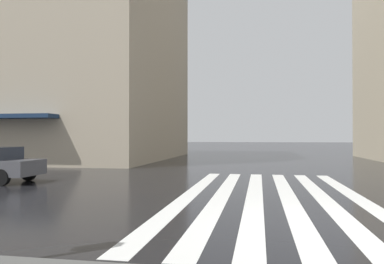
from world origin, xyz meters
TOP-DOWN VIEW (x-y plane):
  - ground_plane at (0.00, 0.00)m, footprint 220.00×220.00m
  - zebra_crossing at (4.00, 1.12)m, footprint 13.00×5.50m
  - haussmann_block_mid at (21.32, 23.03)m, footprint 18.84×28.59m

SIDE VIEW (x-z plane):
  - ground_plane at x=0.00m, z-range 0.00..0.00m
  - zebra_crossing at x=4.00m, z-range 0.00..0.01m
  - haussmann_block_mid at x=21.32m, z-range -0.24..22.46m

